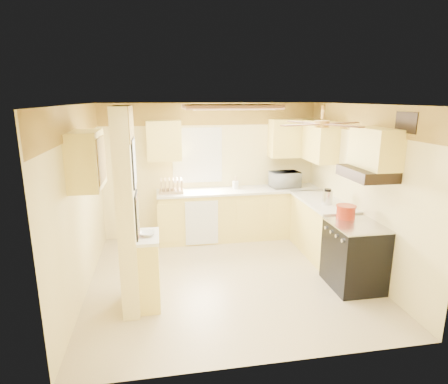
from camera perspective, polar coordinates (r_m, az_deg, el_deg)
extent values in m
plane|color=beige|center=(5.69, 0.75, -12.85)|extent=(4.00, 4.00, 0.00)
plane|color=white|center=(5.07, 0.85, 13.19)|extent=(4.00, 4.00, 0.00)
plane|color=#FBE799|center=(7.08, -2.06, 3.27)|extent=(4.00, 0.00, 4.00)
plane|color=#FBE799|center=(3.49, 6.64, -8.44)|extent=(4.00, 0.00, 4.00)
plane|color=#FBE799|center=(5.27, -21.12, -1.50)|extent=(0.00, 3.80, 3.80)
plane|color=#FBE799|center=(5.94, 20.12, 0.29)|extent=(0.00, 3.80, 3.80)
cube|color=gold|center=(6.94, -2.11, 11.79)|extent=(4.00, 0.02, 0.40)
cube|color=#FBE799|center=(4.65, -14.50, -3.00)|extent=(0.20, 0.70, 2.50)
cube|color=#FAE973|center=(4.93, -11.31, -11.83)|extent=(0.25, 0.55, 0.90)
cube|color=white|center=(4.74, -11.59, -6.71)|extent=(0.28, 0.58, 0.04)
cube|color=#FAE973|center=(7.07, 2.36, -3.43)|extent=(3.00, 0.60, 0.90)
cube|color=#FAE973|center=(6.54, 14.64, -5.38)|extent=(0.60, 1.40, 0.90)
cube|color=white|center=(6.93, 2.42, 0.25)|extent=(3.04, 0.64, 0.04)
cube|color=white|center=(6.40, 14.81, -1.42)|extent=(0.64, 1.44, 0.04)
cube|color=white|center=(6.67, -3.40, -4.72)|extent=(0.58, 0.02, 0.80)
cube|color=white|center=(6.98, -4.10, 5.60)|extent=(0.92, 0.02, 1.02)
cube|color=white|center=(6.99, -4.11, 5.60)|extent=(0.80, 0.02, 0.90)
cube|color=#FAE973|center=(6.75, -9.12, 7.73)|extent=(0.60, 0.35, 0.70)
cube|color=#FAE973|center=(7.20, 10.54, 8.06)|extent=(0.90, 0.35, 0.70)
cube|color=#FAE973|center=(6.86, 14.09, 7.59)|extent=(0.35, 1.00, 0.70)
cube|color=#FAE973|center=(4.87, -20.26, 4.60)|extent=(0.35, 0.75, 0.70)
cube|color=#FAE973|center=(5.27, 22.05, 6.20)|extent=(0.35, 0.76, 0.52)
cube|color=black|center=(5.57, 19.24, -9.21)|extent=(0.65, 0.76, 0.90)
cube|color=silver|center=(5.42, 19.63, -4.78)|extent=(0.66, 0.77, 0.02)
cylinder|color=silver|center=(5.09, 17.63, -7.07)|extent=(0.03, 0.05, 0.05)
cylinder|color=silver|center=(5.23, 16.78, -6.43)|extent=(0.03, 0.05, 0.05)
cylinder|color=silver|center=(5.37, 16.03, -5.86)|extent=(0.03, 0.05, 0.05)
cylinder|color=silver|center=(5.51, 15.27, -5.27)|extent=(0.03, 0.05, 0.05)
cube|color=black|center=(5.27, 20.93, 2.67)|extent=(0.50, 0.76, 0.14)
cube|color=black|center=(4.51, -13.57, 4.36)|extent=(0.02, 0.42, 0.57)
cube|color=white|center=(4.50, -13.50, 4.37)|extent=(0.01, 0.37, 0.52)
cube|color=black|center=(4.66, -13.11, -3.54)|extent=(0.02, 0.42, 0.57)
cube|color=yellow|center=(4.66, -13.04, -3.54)|extent=(0.01, 0.37, 0.52)
cube|color=brown|center=(5.58, 0.90, 12.87)|extent=(1.35, 0.95, 0.06)
cube|color=white|center=(5.59, 0.90, 12.61)|extent=(1.15, 0.75, 0.02)
cylinder|color=gold|center=(4.71, 14.81, 11.69)|extent=(0.04, 0.04, 0.16)
cylinder|color=gold|center=(4.71, 14.70, 9.99)|extent=(0.18, 0.18, 0.08)
cube|color=brown|center=(4.94, 17.40, 9.98)|extent=(0.55, 0.28, 0.01)
cube|color=brown|center=(4.95, 12.08, 10.31)|extent=(0.28, 0.55, 0.01)
cube|color=brown|center=(4.50, 11.74, 9.97)|extent=(0.55, 0.28, 0.01)
cube|color=brown|center=(4.49, 17.58, 9.61)|extent=(0.28, 0.55, 0.01)
cube|color=black|center=(5.03, 26.04, 9.50)|extent=(0.02, 0.40, 0.25)
imported|color=white|center=(7.17, 9.27, 1.92)|extent=(0.56, 0.41, 0.29)
imported|color=white|center=(4.72, -11.53, -6.25)|extent=(0.20, 0.20, 0.05)
cylinder|color=#A32712|center=(5.62, 18.07, -2.97)|extent=(0.26, 0.26, 0.17)
cylinder|color=#A32712|center=(5.59, 18.14, -2.05)|extent=(0.28, 0.28, 0.02)
cylinder|color=silver|center=(6.16, 15.47, -0.83)|extent=(0.16, 0.16, 0.22)
cylinder|color=black|center=(6.13, 15.55, 0.30)|extent=(0.11, 0.11, 0.03)
cube|color=tan|center=(6.76, -8.01, 0.13)|extent=(0.43, 0.32, 0.04)
cube|color=tan|center=(6.74, -9.53, 0.89)|extent=(0.02, 0.29, 0.24)
cube|color=tan|center=(6.74, -8.92, 0.91)|extent=(0.02, 0.29, 0.24)
cube|color=tan|center=(6.74, -8.31, 0.94)|extent=(0.02, 0.29, 0.24)
cube|color=tan|center=(6.74, -7.71, 0.96)|extent=(0.02, 0.29, 0.24)
cube|color=tan|center=(6.74, -7.10, 0.99)|extent=(0.02, 0.29, 0.24)
cube|color=tan|center=(6.75, -6.49, 1.01)|extent=(0.02, 0.29, 0.24)
cylinder|color=white|center=(6.74, -8.92, 0.91)|extent=(0.02, 0.24, 0.24)
cylinder|color=white|center=(6.74, -7.71, 0.96)|extent=(0.02, 0.24, 0.24)
cylinder|color=white|center=(6.97, 1.77, 1.12)|extent=(0.11, 0.11, 0.14)
cylinder|color=tan|center=(6.97, 1.94, 1.46)|extent=(0.01, 0.01, 0.23)
cylinder|color=tan|center=(6.98, 1.73, 1.49)|extent=(0.01, 0.01, 0.23)
cylinder|color=tan|center=(6.96, 1.61, 1.44)|extent=(0.01, 0.01, 0.23)
cylinder|color=tan|center=(6.94, 1.82, 1.41)|extent=(0.01, 0.01, 0.23)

